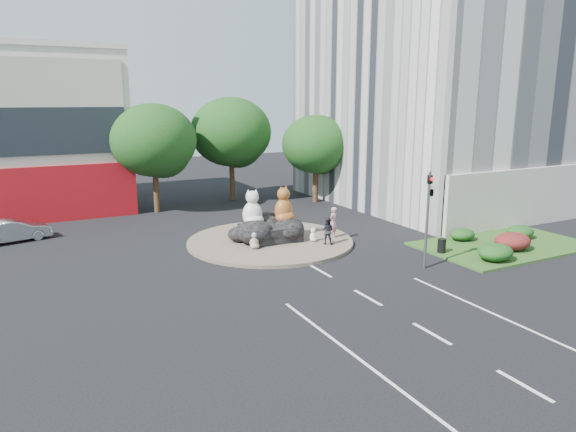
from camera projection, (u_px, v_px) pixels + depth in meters
name	position (u px, v px, depth m)	size (l,w,h in m)	color
ground	(368.00, 298.00, 22.47)	(120.00, 120.00, 0.00)	black
roundabout_island	(270.00, 241.00, 31.12)	(10.00, 10.00, 0.20)	brown
rock_plinth	(270.00, 232.00, 31.00)	(3.20, 2.60, 0.90)	black
grass_verge	(503.00, 245.00, 30.42)	(10.00, 6.00, 0.12)	#284A18
tree_left	(154.00, 144.00, 38.69)	(6.46, 6.46, 8.27)	#382314
tree_mid	(232.00, 135.00, 43.48)	(6.84, 6.84, 8.76)	#382314
tree_right	(316.00, 147.00, 42.90)	(5.70, 5.70, 7.30)	#382314
hedge_near_green	(496.00, 252.00, 27.23)	(2.00, 1.60, 0.90)	#123912
hedge_red	(513.00, 241.00, 29.21)	(2.20, 1.76, 0.99)	#4C1416
hedge_mid_green	(520.00, 232.00, 31.64)	(1.80, 1.44, 0.81)	#123912
hedge_back_green	(462.00, 234.00, 31.22)	(1.60, 1.28, 0.72)	#123912
traffic_light	(430.00, 199.00, 25.68)	(0.44, 1.24, 5.00)	#595B60
street_lamp	(456.00, 160.00, 34.13)	(2.34, 0.22, 8.06)	#595B60
cat_white	(252.00, 208.00, 30.37)	(1.36, 1.18, 2.27)	beige
cat_tabby	(284.00, 205.00, 31.20)	(1.39, 1.21, 2.32)	#C68829
kitten_calico	(254.00, 240.00, 29.13)	(0.60, 0.52, 1.00)	beige
kitten_white	(313.00, 234.00, 30.64)	(0.51, 0.44, 0.85)	silver
pedestrian_pink	(333.00, 222.00, 31.43)	(0.69, 0.46, 1.90)	#CF859A
pedestrian_dark	(327.00, 231.00, 29.98)	(0.78, 0.61, 1.61)	black
parked_car	(13.00, 231.00, 31.25)	(1.45, 4.16, 1.37)	#AAADB2
litter_bin	(442.00, 246.00, 28.67)	(0.46, 0.46, 0.79)	black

